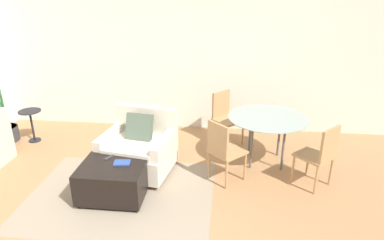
# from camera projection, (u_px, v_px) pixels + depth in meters

# --- Properties ---
(wall_back) EXTENTS (12.00, 0.06, 2.75)m
(wall_back) POSITION_uv_depth(u_px,v_px,m) (180.00, 55.00, 6.16)
(wall_back) COLOR silver
(wall_back) RESTS_ON ground_plane
(area_rug) EXTENTS (2.40, 1.85, 0.01)m
(area_rug) POSITION_uv_depth(u_px,v_px,m) (121.00, 195.00, 4.51)
(area_rug) COLOR gray
(area_rug) RESTS_ON ground_plane
(armchair) EXTENTS (1.09, 1.02, 0.89)m
(armchair) POSITION_uv_depth(u_px,v_px,m) (139.00, 149.00, 4.98)
(armchair) COLOR beige
(armchair) RESTS_ON ground_plane
(ottoman) EXTENTS (0.83, 0.70, 0.45)m
(ottoman) POSITION_uv_depth(u_px,v_px,m) (114.00, 179.00, 4.41)
(ottoman) COLOR black
(ottoman) RESTS_ON ground_plane
(book_stack) EXTENTS (0.22, 0.17, 0.02)m
(book_stack) POSITION_uv_depth(u_px,v_px,m) (122.00, 163.00, 4.36)
(book_stack) COLOR #2D478C
(book_stack) RESTS_ON ottoman
(tv_remote_primary) EXTENTS (0.11, 0.15, 0.01)m
(tv_remote_primary) POSITION_uv_depth(u_px,v_px,m) (109.00, 157.00, 4.51)
(tv_remote_primary) COLOR #333338
(tv_remote_primary) RESTS_ON ottoman
(potted_plant) EXTENTS (0.41, 0.41, 1.17)m
(potted_plant) POSITION_uv_depth(u_px,v_px,m) (5.00, 127.00, 5.96)
(potted_plant) COLOR #333338
(potted_plant) RESTS_ON ground_plane
(side_table) EXTENTS (0.37, 0.37, 0.56)m
(side_table) POSITION_uv_depth(u_px,v_px,m) (31.00, 120.00, 5.90)
(side_table) COLOR black
(side_table) RESTS_ON ground_plane
(dining_table) EXTENTS (1.18, 1.18, 0.74)m
(dining_table) POSITION_uv_depth(u_px,v_px,m) (268.00, 122.00, 5.11)
(dining_table) COLOR #8C9E99
(dining_table) RESTS_ON ground_plane
(dining_chair_near_left) EXTENTS (0.59, 0.59, 0.90)m
(dining_chair_near_left) POSITION_uv_depth(u_px,v_px,m) (223.00, 148.00, 4.63)
(dining_chair_near_left) COLOR tan
(dining_chair_near_left) RESTS_ON ground_plane
(dining_chair_near_right) EXTENTS (0.59, 0.59, 0.90)m
(dining_chair_near_right) POSITION_uv_depth(u_px,v_px,m) (321.00, 153.00, 4.50)
(dining_chair_near_right) COLOR tan
(dining_chair_near_right) RESTS_ON ground_plane
(dining_chair_far_left) EXTENTS (0.59, 0.59, 0.90)m
(dining_chair_far_left) POSITION_uv_depth(u_px,v_px,m) (225.00, 114.00, 5.82)
(dining_chair_far_left) COLOR tan
(dining_chair_far_left) RESTS_ON ground_plane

